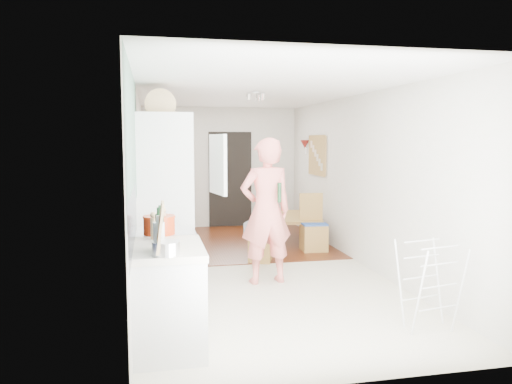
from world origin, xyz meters
name	(u,v)px	position (x,y,z in m)	size (l,w,h in m)	color
room_shell	(254,181)	(0.00, 0.00, 1.25)	(3.20, 7.00, 2.50)	silver
floor	(254,268)	(0.00, 0.00, 0.00)	(3.20, 7.00, 0.01)	beige
wood_floor_overlay	(234,242)	(0.00, 1.85, 0.01)	(3.20, 3.30, 0.01)	#542111
sage_wall_panel	(133,138)	(-1.59, -2.00, 1.85)	(0.02, 3.00, 1.30)	slate
tile_splashback	(133,221)	(-1.59, -2.55, 1.15)	(0.02, 1.90, 0.50)	black
doorway_recess	(230,180)	(0.20, 3.48, 1.00)	(0.90, 0.04, 2.00)	black
base_cabinet	(168,300)	(-1.30, -2.55, 0.43)	(0.60, 0.90, 0.86)	silver
worktop	(167,249)	(-1.30, -2.55, 0.89)	(0.62, 0.92, 0.06)	beige
range_cooker	(166,277)	(-1.30, -1.80, 0.44)	(0.60, 0.60, 0.88)	silver
cooker_top	(165,232)	(-1.30, -1.80, 0.90)	(0.60, 0.60, 0.04)	silver
fridge_housing	(165,203)	(-1.27, -0.78, 1.07)	(0.66, 0.66, 2.15)	silver
fridge_door	(218,164)	(-0.66, -1.08, 1.55)	(0.56, 0.04, 0.70)	silver
fridge_interior	(190,163)	(-0.96, -0.78, 1.55)	(0.02, 0.52, 0.66)	white
pinboard	(317,155)	(1.58, 1.90, 1.55)	(0.03, 0.90, 0.70)	tan
pinboard_frame	(317,155)	(1.57, 1.90, 1.55)	(0.01, 0.94, 0.74)	#AA7D3C
wall_sconce	(305,144)	(1.54, 2.55, 1.75)	(0.18, 0.18, 0.16)	maroon
person	(266,198)	(0.00, -0.74, 1.10)	(0.80, 0.53, 2.20)	#F17A70
dining_table	(297,231)	(1.12, 1.61, 0.21)	(1.18, 0.66, 0.42)	#AA7D3C
dining_chair	(314,223)	(1.18, 0.88, 0.47)	(0.40, 0.40, 0.94)	#AA7D3C
stool	(260,248)	(0.16, 0.35, 0.21)	(0.33, 0.33, 0.43)	#AA7D3C
grey_drape	(260,228)	(0.17, 0.35, 0.52)	(0.41, 0.41, 0.18)	gray
drying_rack	(429,286)	(1.18, -2.63, 0.43)	(0.44, 0.40, 0.86)	silver
bread_bin	(160,105)	(-1.30, -0.70, 2.25)	(0.38, 0.36, 0.20)	#DAB281
red_casserole	(159,225)	(-1.36, -1.99, 1.01)	(0.31, 0.31, 0.18)	red
steel_pan	(166,248)	(-1.32, -2.91, 0.98)	(0.22, 0.22, 0.11)	silver
held_bottle	(279,192)	(0.14, -0.87, 1.18)	(0.05, 0.05, 0.25)	#193C1E
bottle_a	(160,228)	(-1.35, -2.41, 1.06)	(0.06, 0.06, 0.27)	#193C1E
bottle_b	(159,228)	(-1.37, -2.34, 1.04)	(0.06, 0.06, 0.25)	#193C1E
bottle_c	(159,236)	(-1.37, -2.70, 1.04)	(0.10, 0.10, 0.23)	beige
pepper_mill_front	(153,228)	(-1.42, -2.23, 1.02)	(0.05, 0.05, 0.20)	#DAB281
pepper_mill_back	(163,224)	(-1.32, -2.02, 1.03)	(0.06, 0.06, 0.21)	#DAB281
chopping_boards	(160,228)	(-1.36, -2.83, 1.13)	(0.04, 0.31, 0.42)	#DAB281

